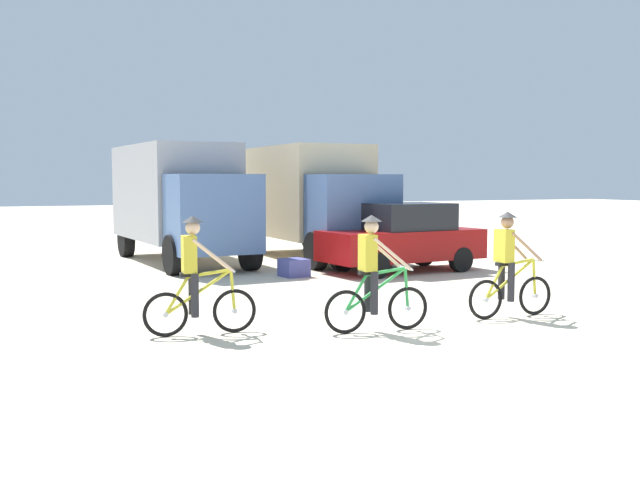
{
  "coord_description": "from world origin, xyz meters",
  "views": [
    {
      "loc": [
        -6.33,
        -10.66,
        2.36
      ],
      "look_at": [
        -0.27,
        3.58,
        1.1
      ],
      "focal_mm": 41.73,
      "sensor_mm": 36.0,
      "label": 1
    }
  ],
  "objects_px": {
    "cyclist_near_camera": "(508,268)",
    "supply_crate": "(294,268)",
    "cyclist_cowboy_hat": "(374,278)",
    "box_truck_grey_hauler": "(180,197)",
    "cyclist_orange_shirt": "(196,280)",
    "box_truck_tan_camper": "(310,196)",
    "sedan_parked": "(403,237)"
  },
  "relations": [
    {
      "from": "sedan_parked",
      "to": "cyclist_near_camera",
      "type": "relative_size",
      "value": 2.41
    },
    {
      "from": "box_truck_tan_camper",
      "to": "sedan_parked",
      "type": "distance_m",
      "value": 4.21
    },
    {
      "from": "box_truck_tan_camper",
      "to": "cyclist_cowboy_hat",
      "type": "relative_size",
      "value": 3.74
    },
    {
      "from": "box_truck_tan_camper",
      "to": "cyclist_orange_shirt",
      "type": "height_order",
      "value": "box_truck_tan_camper"
    },
    {
      "from": "sedan_parked",
      "to": "cyclist_near_camera",
      "type": "xyz_separation_m",
      "value": [
        -1.49,
        -6.29,
        -0.04
      ]
    },
    {
      "from": "box_truck_grey_hauler",
      "to": "cyclist_near_camera",
      "type": "xyz_separation_m",
      "value": [
        3.28,
        -10.72,
        -1.03
      ]
    },
    {
      "from": "cyclist_near_camera",
      "to": "supply_crate",
      "type": "relative_size",
      "value": 2.8
    },
    {
      "from": "sedan_parked",
      "to": "supply_crate",
      "type": "height_order",
      "value": "sedan_parked"
    },
    {
      "from": "cyclist_orange_shirt",
      "to": "cyclist_near_camera",
      "type": "distance_m",
      "value": 5.3
    },
    {
      "from": "cyclist_orange_shirt",
      "to": "cyclist_cowboy_hat",
      "type": "relative_size",
      "value": 1.0
    },
    {
      "from": "cyclist_near_camera",
      "to": "supply_crate",
      "type": "height_order",
      "value": "cyclist_near_camera"
    },
    {
      "from": "box_truck_tan_camper",
      "to": "cyclist_near_camera",
      "type": "xyz_separation_m",
      "value": [
        -0.55,
        -10.28,
        -1.03
      ]
    },
    {
      "from": "box_truck_tan_camper",
      "to": "supply_crate",
      "type": "xyz_separation_m",
      "value": [
        -1.98,
        -3.79,
        -1.66
      ]
    },
    {
      "from": "cyclist_orange_shirt",
      "to": "supply_crate",
      "type": "bearing_deg",
      "value": 56.73
    },
    {
      "from": "box_truck_tan_camper",
      "to": "cyclist_orange_shirt",
      "type": "distance_m",
      "value": 11.28
    },
    {
      "from": "cyclist_orange_shirt",
      "to": "cyclist_cowboy_hat",
      "type": "distance_m",
      "value": 2.71
    },
    {
      "from": "cyclist_near_camera",
      "to": "box_truck_grey_hauler",
      "type": "bearing_deg",
      "value": 107.02
    },
    {
      "from": "cyclist_cowboy_hat",
      "to": "cyclist_near_camera",
      "type": "distance_m",
      "value": 2.68
    },
    {
      "from": "cyclist_cowboy_hat",
      "to": "cyclist_orange_shirt",
      "type": "bearing_deg",
      "value": 161.89
    },
    {
      "from": "box_truck_grey_hauler",
      "to": "supply_crate",
      "type": "relative_size",
      "value": 10.64
    },
    {
      "from": "cyclist_cowboy_hat",
      "to": "cyclist_near_camera",
      "type": "bearing_deg",
      "value": 3.89
    },
    {
      "from": "box_truck_grey_hauler",
      "to": "cyclist_orange_shirt",
      "type": "xyz_separation_m",
      "value": [
        -1.97,
        -10.06,
        -1.03
      ]
    },
    {
      "from": "cyclist_orange_shirt",
      "to": "supply_crate",
      "type": "height_order",
      "value": "cyclist_orange_shirt"
    },
    {
      "from": "box_truck_grey_hauler",
      "to": "cyclist_near_camera",
      "type": "bearing_deg",
      "value": -72.98
    },
    {
      "from": "box_truck_tan_camper",
      "to": "sedan_parked",
      "type": "height_order",
      "value": "box_truck_tan_camper"
    },
    {
      "from": "cyclist_cowboy_hat",
      "to": "supply_crate",
      "type": "xyz_separation_m",
      "value": [
        1.24,
        6.67,
        -0.63
      ]
    },
    {
      "from": "supply_crate",
      "to": "cyclist_cowboy_hat",
      "type": "bearing_deg",
      "value": -100.55
    },
    {
      "from": "cyclist_cowboy_hat",
      "to": "supply_crate",
      "type": "height_order",
      "value": "cyclist_cowboy_hat"
    },
    {
      "from": "cyclist_orange_shirt",
      "to": "supply_crate",
      "type": "xyz_separation_m",
      "value": [
        3.82,
        5.82,
        -0.63
      ]
    },
    {
      "from": "cyclist_cowboy_hat",
      "to": "cyclist_near_camera",
      "type": "xyz_separation_m",
      "value": [
        2.67,
        0.18,
        0.0
      ]
    },
    {
      "from": "sedan_parked",
      "to": "cyclist_orange_shirt",
      "type": "distance_m",
      "value": 8.79
    },
    {
      "from": "box_truck_tan_camper",
      "to": "cyclist_orange_shirt",
      "type": "xyz_separation_m",
      "value": [
        -5.8,
        -9.62,
        -1.03
      ]
    }
  ]
}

